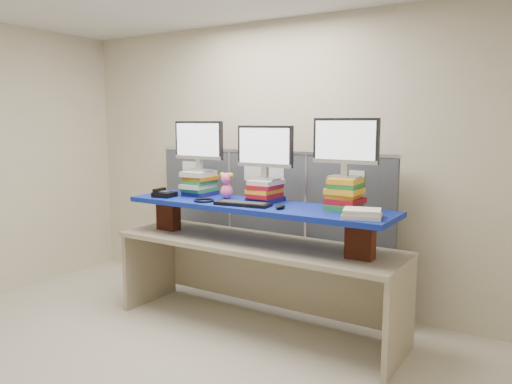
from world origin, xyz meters
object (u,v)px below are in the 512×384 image
Objects in this scene: desk at (256,259)px; monitor_right at (345,144)px; monitor_left at (199,143)px; monitor_center at (265,149)px; keyboard at (243,204)px; desk_phone at (164,194)px; blue_board at (256,206)px.

desk is 1.26m from monitor_right.
monitor_left reaches higher than monitor_center.
monitor_left reaches higher than desk.
monitor_center reaches higher than keyboard.
keyboard is 2.36× the size of desk_phone.
desk is 1.07m from desk_phone.
monitor_center is (0.02, 0.12, 0.48)m from blue_board.
monitor_right is at bearing 8.98° from desk.
monitor_left is 2.59× the size of desk_phone.
keyboard is (-0.04, -0.14, 0.04)m from blue_board.
keyboard is at bearing -161.73° from monitor_right.
keyboard reaches higher than blue_board.
blue_board reaches higher than desk.
monitor_left is (-0.71, 0.12, 0.98)m from desk.
monitor_left is 0.87m from keyboard.
desk_phone is at bearing -171.44° from monitor_right.
monitor_right is 1.77m from desk_phone.
blue_board is 0.93m from monitor_right.
desk_phone is at bearing 172.18° from keyboard.
blue_board is at bearing -9.48° from monitor_left.
blue_board is at bearing -171.02° from monitor_right.
blue_board is at bearing -97.13° from monitor_center.
monitor_right is at bearing -0.48° from desk_phone.
desk_phone reaches higher than desk.
keyboard is (-0.79, -0.25, -0.51)m from monitor_right.
blue_board is 4.46× the size of monitor_right.
desk is 1.22m from monitor_left.
monitor_center is 1.07m from desk_phone.
blue_board is at bearing -0.81° from desk_phone.
monitor_center is at bearing 180.00° from monitor_right.
desk is 4.79× the size of monitor_left.
desk is 0.95m from monitor_center.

